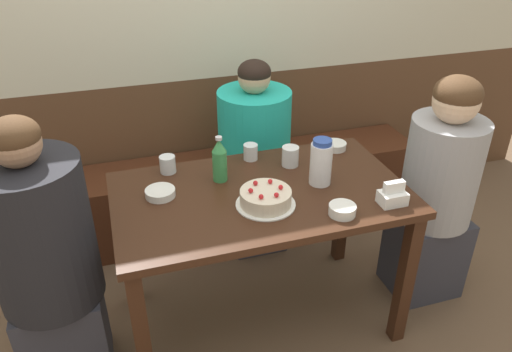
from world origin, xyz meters
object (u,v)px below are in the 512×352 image
Objects in this scene: napkin_holder at (393,196)px; person_pale_blue_shirt at (437,194)px; soju_bottle at (220,160)px; glass_water_tall at (168,164)px; bowl_soup_white at (160,193)px; bowl_side_dish at (342,210)px; person_teal_shirt at (254,158)px; person_grey_tee at (47,262)px; birthday_cake at (266,198)px; bowl_rice_small at (335,146)px; glass_shot_small at (290,156)px; glass_tumbler_short at (251,152)px; bench_seat at (219,195)px; water_pitcher at (321,162)px.

person_pale_blue_shirt is at bearing 28.20° from napkin_holder.
soju_bottle reaches higher than glass_water_tall.
bowl_soup_white is 1.16× the size of bowl_side_dish.
person_grey_tee reaches higher than person_teal_shirt.
birthday_cake is 0.93m from person_pale_blue_shirt.
bowl_soup_white is at bearing 152.26° from bowl_side_dish.
bowl_rice_small is 1.19× the size of glass_shot_small.
person_teal_shirt is (-0.04, 0.44, -0.23)m from glass_shot_small.
birthday_cake reaches higher than glass_tumbler_short.
bowl_rice_small is at bearing 90.79° from napkin_holder.
napkin_holder is at bearing -65.74° from bench_seat.
person_pale_blue_shirt is at bearing -5.64° from bowl_soup_white.
bowl_soup_white is at bearing -107.75° from glass_water_tall.
bowl_side_dish is 0.45m from glass_shot_small.
bowl_soup_white is (-0.91, 0.35, -0.02)m from napkin_holder.
birthday_cake is 2.64× the size of glass_shot_small.
glass_tumbler_short is at bearing 110.61° from bowl_side_dish.
birthday_cake is 0.22× the size of person_teal_shirt.
person_grey_tee reaches higher than soju_bottle.
bowl_side_dish is at bearing -83.43° from glass_shot_small.
soju_bottle is 0.64m from person_teal_shirt.
soju_bottle is 1.08m from person_pale_blue_shirt.
person_pale_blue_shirt is at bearing -44.25° from bench_seat.
soju_bottle is at bearing -141.47° from glass_tumbler_short.
person_pale_blue_shirt reaches higher than glass_water_tall.
bowl_soup_white is 0.51m from glass_tumbler_short.
glass_tumbler_short is (-0.21, 0.56, 0.02)m from bowl_side_dish.
birthday_cake is at bearing 4.33° from person_pale_blue_shirt.
soju_bottle is 1.94× the size of bowl_side_dish.
water_pitcher reaches higher than glass_shot_small.
napkin_holder is at bearing -51.30° from glass_tumbler_short.
person_teal_shirt reaches higher than soju_bottle.
bowl_rice_small is 1.42m from person_grey_tee.
glass_shot_small is at bearing 5.02° from person_teal_shirt.
bowl_soup_white is at bearing 16.96° from person_grey_tee.
bowl_rice_small is 0.29m from glass_shot_small.
water_pitcher is 0.71m from person_teal_shirt.
napkin_holder is at bearing -20.85° from bowl_soup_white.
birthday_cake is (-0.01, -0.94, 0.55)m from bench_seat.
soju_bottle reaches higher than bench_seat.
glass_water_tall is 1.30m from person_pale_blue_shirt.
bowl_side_dish reaches higher than bowl_rice_small.
glass_shot_small is (0.56, -0.11, 0.01)m from glass_water_tall.
soju_bottle is at bearing -101.80° from bench_seat.
bench_seat is 0.85m from glass_water_tall.
birthday_cake is 2.27× the size of bowl_side_dish.
glass_tumbler_short reaches higher than bowl_side_dish.
person_pale_blue_shirt is at bearing 4.33° from birthday_cake.
soju_bottle is (-0.13, 0.26, 0.07)m from birthday_cake.
person_pale_blue_shirt reaches higher than glass_tumbler_short.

